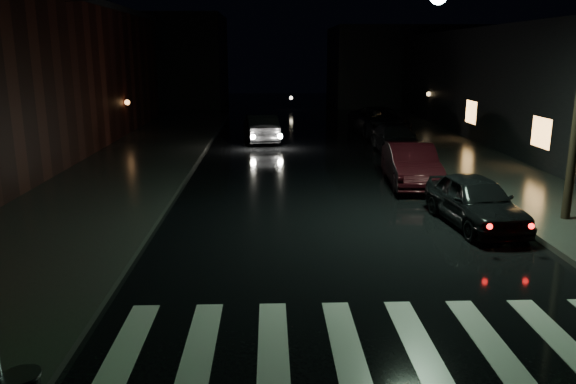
{
  "coord_description": "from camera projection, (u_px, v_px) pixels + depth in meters",
  "views": [
    {
      "loc": [
        1.17,
        -7.93,
        4.69
      ],
      "look_at": [
        1.58,
        4.49,
        1.6
      ],
      "focal_mm": 35.0,
      "sensor_mm": 36.0,
      "label": 1
    }
  ],
  "objects": [
    {
      "name": "ground",
      "position": [
        197.0,
        361.0,
        8.79
      ],
      "size": [
        120.0,
        120.0,
        0.0
      ],
      "primitive_type": "plane",
      "color": "black",
      "rests_on": "ground"
    },
    {
      "name": "sidewalk_left",
      "position": [
        114.0,
        173.0,
        22.19
      ],
      "size": [
        6.0,
        44.0,
        0.15
      ],
      "primitive_type": "cube",
      "color": "#282826",
      "rests_on": "ground"
    },
    {
      "name": "sidewalk_right",
      "position": [
        488.0,
        170.0,
        22.67
      ],
      "size": [
        4.0,
        44.0,
        0.15
      ],
      "primitive_type": "cube",
      "color": "#282826",
      "rests_on": "ground"
    },
    {
      "name": "building_far_left",
      "position": [
        147.0,
        61.0,
        51.16
      ],
      "size": [
        14.0,
        10.0,
        8.0
      ],
      "primitive_type": "cube",
      "color": "black",
      "rests_on": "ground"
    },
    {
      "name": "building_far_right",
      "position": [
        407.0,
        66.0,
        52.04
      ],
      "size": [
        14.0,
        10.0,
        7.0
      ],
      "primitive_type": "cube",
      "color": "black",
      "rests_on": "ground"
    },
    {
      "name": "crosswalk",
      "position": [
        381.0,
        341.0,
        9.37
      ],
      "size": [
        9.0,
        3.0,
        0.01
      ],
      "primitive_type": "cube",
      "color": "beige",
      "rests_on": "ground"
    },
    {
      "name": "signal_pole_corner",
      "position": [
        3.0,
        315.0,
        6.93
      ],
      "size": [
        0.68,
        0.61,
        4.2
      ],
      "color": "slate",
      "rests_on": "ground"
    },
    {
      "name": "utility_pole",
      "position": [
        560.0,
        56.0,
        14.75
      ],
      "size": [
        4.92,
        0.44,
        8.0
      ],
      "color": "black",
      "rests_on": "ground"
    },
    {
      "name": "parked_car_a",
      "position": [
        475.0,
        201.0,
        15.54
      ],
      "size": [
        2.06,
        4.28,
        1.41
      ],
      "primitive_type": "imported",
      "rotation": [
        0.0,
        0.0,
        0.1
      ],
      "color": "black",
      "rests_on": "ground"
    },
    {
      "name": "parked_car_b",
      "position": [
        411.0,
        165.0,
        20.33
      ],
      "size": [
        1.9,
        4.67,
        1.51
      ],
      "primitive_type": "imported",
      "rotation": [
        0.0,
        0.0,
        -0.07
      ],
      "color": "black",
      "rests_on": "ground"
    },
    {
      "name": "parked_car_c",
      "position": [
        396.0,
        139.0,
        27.04
      ],
      "size": [
        1.87,
        4.55,
        1.32
      ],
      "primitive_type": "imported",
      "rotation": [
        0.0,
        0.0,
        0.01
      ],
      "color": "black",
      "rests_on": "ground"
    },
    {
      "name": "parked_car_d",
      "position": [
        379.0,
        121.0,
        32.92
      ],
      "size": [
        3.18,
        5.94,
        1.59
      ],
      "primitive_type": "imported",
      "rotation": [
        0.0,
        0.0,
        0.1
      ],
      "color": "black",
      "rests_on": "ground"
    },
    {
      "name": "oncoming_car",
      "position": [
        261.0,
        128.0,
        30.32
      ],
      "size": [
        2.11,
        4.68,
        1.49
      ],
      "primitive_type": "imported",
      "rotation": [
        0.0,
        0.0,
        3.26
      ],
      "color": "black",
      "rests_on": "ground"
    }
  ]
}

